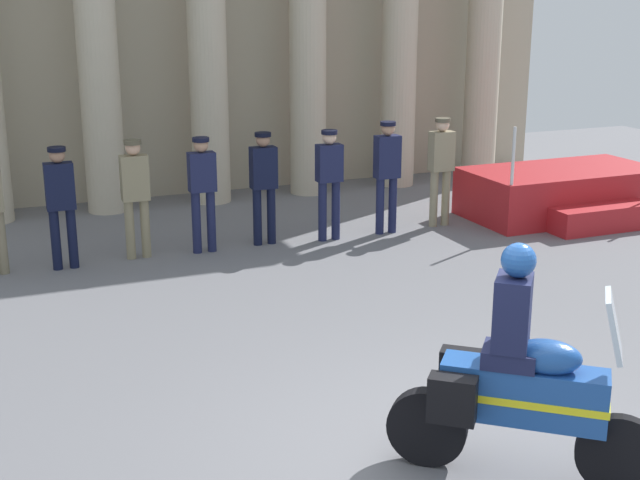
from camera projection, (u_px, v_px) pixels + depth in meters
ground_plane at (449, 459)px, 7.03m from camera, size 28.00×28.00×0.00m
reviewing_stand at (564, 194)px, 14.58m from camera, size 3.24×2.17×1.70m
officer_in_row_1 at (61, 198)px, 11.62m from camera, size 0.38×0.24×1.69m
officer_in_row_2 at (135, 189)px, 12.10m from camera, size 0.38×0.24×1.70m
officer_in_row_3 at (202, 185)px, 12.38m from camera, size 0.38×0.24×1.69m
officer_in_row_4 at (264, 179)px, 12.77m from camera, size 0.38×0.24×1.69m
officer_in_row_5 at (329, 176)px, 13.00m from camera, size 0.38×0.24×1.69m
officer_in_row_6 at (387, 168)px, 13.36m from camera, size 0.38×0.24×1.76m
officer_in_row_7 at (441, 163)px, 13.80m from camera, size 0.38×0.24×1.75m
motorcycle_with_rider at (514, 383)px, 6.57m from camera, size 1.68×1.43×1.90m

